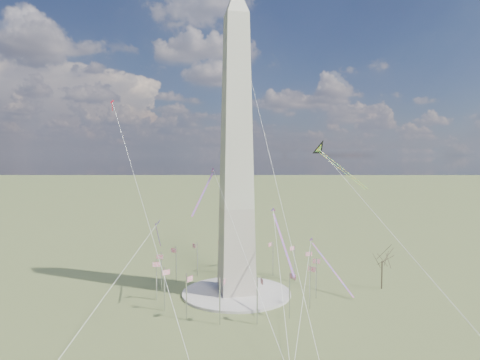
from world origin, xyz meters
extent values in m
plane|color=#46562B|center=(0.00, 0.00, 0.00)|extent=(2000.00, 2000.00, 0.00)
cylinder|color=#B8B2A8|center=(0.00, 0.00, 0.40)|extent=(36.00, 36.00, 0.80)
cylinder|color=silver|center=(26.00, 0.00, 6.50)|extent=(0.36, 0.36, 13.00)
cube|color=red|center=(26.00, 1.30, 11.80)|extent=(2.40, 0.08, 1.50)
cylinder|color=silver|center=(24.02, 9.95, 6.50)|extent=(0.36, 0.36, 13.00)
cube|color=red|center=(23.52, 11.15, 11.80)|extent=(2.25, 0.99, 1.50)
cylinder|color=silver|center=(18.38, 18.38, 6.50)|extent=(0.36, 0.36, 13.00)
cube|color=red|center=(17.47, 19.30, 11.80)|extent=(1.75, 1.75, 1.50)
cylinder|color=silver|center=(9.95, 24.02, 6.50)|extent=(0.36, 0.36, 13.00)
cube|color=red|center=(8.75, 24.52, 11.80)|extent=(0.99, 2.25, 1.50)
cylinder|color=silver|center=(0.00, 26.00, 6.50)|extent=(0.36, 0.36, 13.00)
cube|color=red|center=(-1.30, 26.00, 11.80)|extent=(0.08, 2.40, 1.50)
cylinder|color=silver|center=(-9.95, 24.02, 6.50)|extent=(0.36, 0.36, 13.00)
cube|color=red|center=(-11.15, 23.52, 11.80)|extent=(0.99, 2.25, 1.50)
cylinder|color=silver|center=(-18.38, 18.38, 6.50)|extent=(0.36, 0.36, 13.00)
cube|color=red|center=(-19.30, 17.47, 11.80)|extent=(1.75, 1.75, 1.50)
cylinder|color=silver|center=(-24.02, 9.95, 6.50)|extent=(0.36, 0.36, 13.00)
cube|color=red|center=(-24.52, 8.75, 11.80)|extent=(2.25, 0.99, 1.50)
cylinder|color=silver|center=(-26.00, 0.00, 6.50)|extent=(0.36, 0.36, 13.00)
cube|color=red|center=(-26.00, -1.30, 11.80)|extent=(2.40, 0.08, 1.50)
cylinder|color=silver|center=(-24.02, -9.95, 6.50)|extent=(0.36, 0.36, 13.00)
cube|color=red|center=(-23.52, -11.15, 11.80)|extent=(2.25, 0.99, 1.50)
cylinder|color=silver|center=(-18.38, -18.38, 6.50)|extent=(0.36, 0.36, 13.00)
cube|color=red|center=(-17.47, -19.30, 11.80)|extent=(1.75, 1.75, 1.50)
cylinder|color=silver|center=(-9.95, -24.02, 6.50)|extent=(0.36, 0.36, 13.00)
cube|color=red|center=(-8.75, -24.52, 11.80)|extent=(0.99, 2.25, 1.50)
cylinder|color=silver|center=(0.00, -26.00, 6.50)|extent=(0.36, 0.36, 13.00)
cube|color=red|center=(1.30, -26.00, 11.80)|extent=(0.08, 2.40, 1.50)
cylinder|color=silver|center=(9.95, -24.02, 6.50)|extent=(0.36, 0.36, 13.00)
cube|color=red|center=(11.15, -23.52, 11.80)|extent=(0.99, 2.25, 1.50)
cylinder|color=silver|center=(18.38, -18.38, 6.50)|extent=(0.36, 0.36, 13.00)
cube|color=red|center=(19.30, -17.47, 11.80)|extent=(1.75, 1.75, 1.50)
cylinder|color=silver|center=(24.02, -9.95, 6.50)|extent=(0.36, 0.36, 13.00)
cube|color=red|center=(24.52, -8.75, 11.80)|extent=(2.25, 0.99, 1.50)
cylinder|color=#45322A|center=(50.06, -5.62, 4.82)|extent=(0.44, 0.44, 9.64)
cube|color=orange|center=(41.53, 6.18, 40.59)|extent=(11.03, 15.12, 12.83)
cube|color=orange|center=(39.63, 4.81, 40.59)|extent=(11.03, 15.12, 12.83)
cube|color=navy|center=(-25.17, 6.29, 23.70)|extent=(2.06, 3.09, 2.39)
cube|color=#FF283B|center=(-25.17, 6.29, 19.76)|extent=(1.98, 2.62, 8.25)
cube|color=#FF283B|center=(11.02, -15.04, 19.67)|extent=(1.87, 23.15, 14.50)
cube|color=#FF283B|center=(-11.86, -5.97, 34.28)|extent=(9.40, 16.94, 11.82)
cube|color=#FF283B|center=(32.44, -3.32, 7.54)|extent=(6.06, 21.26, 13.66)
cube|color=red|center=(-40.40, 29.57, 65.76)|extent=(1.59, 1.39, 1.52)
cube|color=red|center=(-40.40, 29.57, 64.11)|extent=(0.33, 1.32, 3.47)
cube|color=silver|center=(15.47, 45.75, 83.52)|extent=(1.63, 1.84, 1.83)
cube|color=silver|center=(15.47, 45.75, 81.51)|extent=(0.44, 1.59, 4.21)
camera|label=1|loc=(-30.11, -135.85, 45.92)|focal=32.00mm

